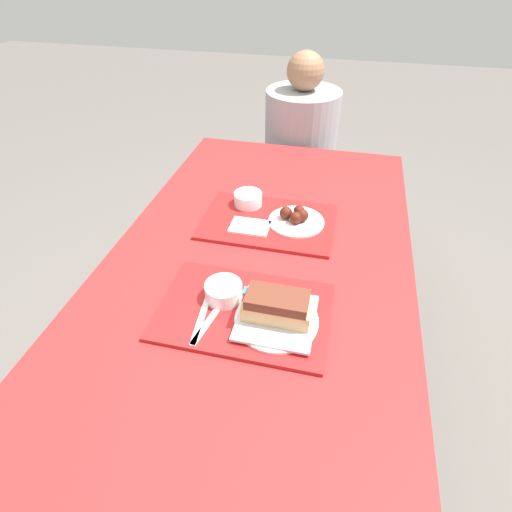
% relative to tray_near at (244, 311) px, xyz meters
% --- Properties ---
extents(ground_plane, '(12.00, 12.00, 0.00)m').
position_rel_tray_near_xyz_m(ground_plane, '(-0.01, 0.17, -0.76)').
color(ground_plane, '#605B56').
extents(picnic_table, '(0.94, 1.83, 0.76)m').
position_rel_tray_near_xyz_m(picnic_table, '(-0.01, 0.17, -0.09)').
color(picnic_table, maroon).
rests_on(picnic_table, ground_plane).
extents(picnic_bench_far, '(0.89, 0.28, 0.47)m').
position_rel_tray_near_xyz_m(picnic_bench_far, '(-0.01, 1.31, -0.36)').
color(picnic_bench_far, maroon).
rests_on(picnic_bench_far, ground_plane).
extents(tray_near, '(0.45, 0.31, 0.01)m').
position_rel_tray_near_xyz_m(tray_near, '(0.00, 0.00, 0.00)').
color(tray_near, red).
rests_on(tray_near, picnic_table).
extents(tray_far, '(0.45, 0.31, 0.01)m').
position_rel_tray_near_xyz_m(tray_far, '(-0.02, 0.43, 0.00)').
color(tray_far, red).
rests_on(tray_far, picnic_table).
extents(bowl_coleslaw_near, '(0.10, 0.10, 0.05)m').
position_rel_tray_near_xyz_m(bowl_coleslaw_near, '(-0.06, 0.03, 0.03)').
color(bowl_coleslaw_near, silver).
rests_on(bowl_coleslaw_near, tray_near).
extents(brisket_sandwich_plate, '(0.22, 0.22, 0.09)m').
position_rel_tray_near_xyz_m(brisket_sandwich_plate, '(0.09, -0.02, 0.04)').
color(brisket_sandwich_plate, white).
rests_on(brisket_sandwich_plate, tray_near).
extents(plastic_fork_near, '(0.03, 0.17, 0.00)m').
position_rel_tray_near_xyz_m(plastic_fork_near, '(-0.10, -0.06, 0.01)').
color(plastic_fork_near, white).
rests_on(plastic_fork_near, tray_near).
extents(plastic_knife_near, '(0.05, 0.17, 0.00)m').
position_rel_tray_near_xyz_m(plastic_knife_near, '(-0.08, -0.06, 0.01)').
color(plastic_knife_near, white).
rests_on(plastic_knife_near, tray_near).
extents(condiment_packet, '(0.04, 0.03, 0.01)m').
position_rel_tray_near_xyz_m(condiment_packet, '(-0.00, 0.07, 0.01)').
color(condiment_packet, teal).
rests_on(condiment_packet, tray_near).
extents(bowl_coleslaw_far, '(0.10, 0.10, 0.05)m').
position_rel_tray_near_xyz_m(bowl_coleslaw_far, '(-0.12, 0.51, 0.03)').
color(bowl_coleslaw_far, silver).
rests_on(bowl_coleslaw_far, tray_far).
extents(wings_plate_far, '(0.19, 0.19, 0.05)m').
position_rel_tray_near_xyz_m(wings_plate_far, '(0.07, 0.44, 0.02)').
color(wings_plate_far, white).
rests_on(wings_plate_far, tray_far).
extents(napkin_far, '(0.13, 0.09, 0.01)m').
position_rel_tray_near_xyz_m(napkin_far, '(-0.07, 0.37, 0.01)').
color(napkin_far, white).
rests_on(napkin_far, tray_far).
extents(person_seated_across, '(0.37, 0.37, 0.65)m').
position_rel_tray_near_xyz_m(person_seated_across, '(-0.03, 1.31, -0.03)').
color(person_seated_across, '#9E9EA3').
rests_on(person_seated_across, picnic_bench_far).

